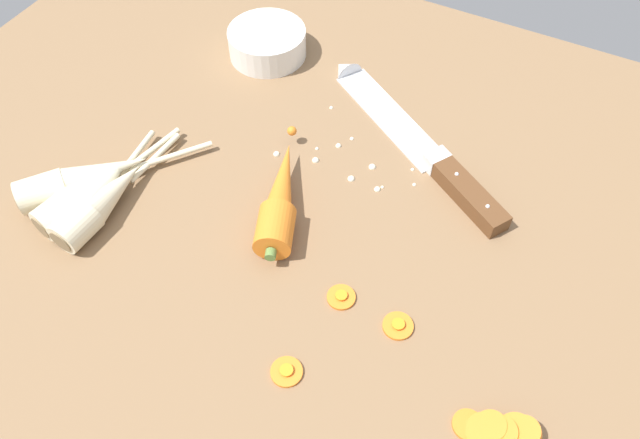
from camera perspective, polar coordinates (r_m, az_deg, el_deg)
ground_plane at (r=73.27cm, az=0.72°, el=-0.54°), size 120.00×90.00×4.00cm
chefs_knife at (r=80.25cm, az=8.12°, el=7.81°), size 31.21×21.26×4.18cm
whole_carrot at (r=70.68cm, az=-3.67°, el=1.98°), size 9.66×18.50×4.20cm
parsnip_front at (r=76.14cm, az=-20.50°, el=2.44°), size 6.37×20.64×4.00cm
parsnip_mid_left at (r=74.57cm, az=-19.44°, el=1.52°), size 4.69×20.06×4.00cm
parsnip_mid_right at (r=75.38cm, az=-19.75°, el=2.11°), size 5.13×17.70×4.00cm
parsnip_back at (r=77.69cm, az=-20.91°, el=3.55°), size 16.00×19.67×4.00cm
carrot_slice_stack at (r=61.00cm, az=16.01°, el=-18.13°), size 7.65×4.35×3.05cm
carrot_slice_stray_near at (r=65.28cm, az=1.96°, el=-7.08°), size 3.04×3.04×0.70cm
carrot_slice_stray_mid at (r=61.61cm, az=-3.11°, el=-13.76°), size 3.18×3.18×0.70cm
carrot_slice_stray_far at (r=64.13cm, az=7.20°, el=-9.61°), size 3.19×3.19×0.70cm
prep_bowl at (r=91.48cm, az=-4.88°, el=15.98°), size 11.00×11.00×4.00cm
mince_crumbs at (r=76.82cm, az=2.48°, el=5.53°), size 17.86×11.35×0.89cm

